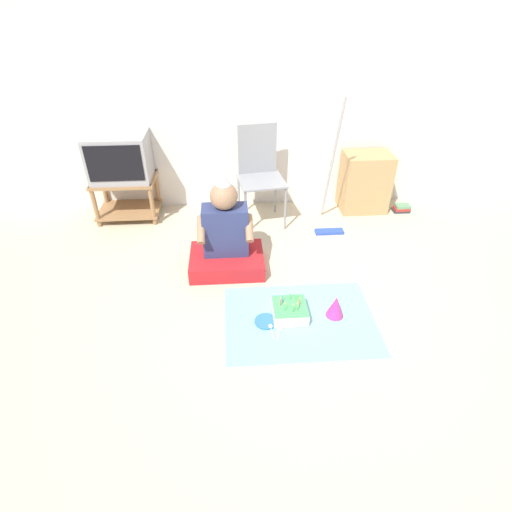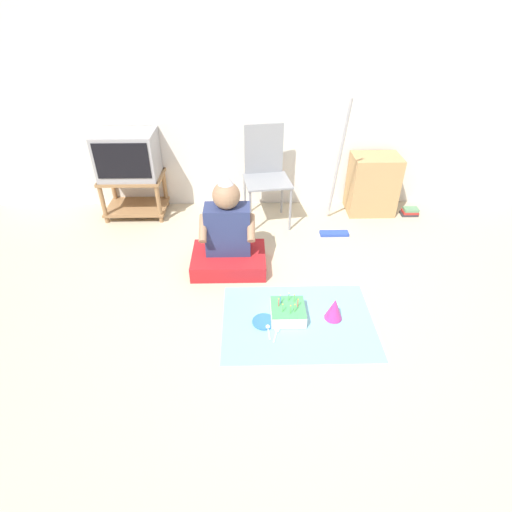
# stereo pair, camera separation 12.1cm
# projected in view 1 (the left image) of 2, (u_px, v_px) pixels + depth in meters

# --- Properties ---
(ground_plane) EXTENTS (16.00, 16.00, 0.00)m
(ground_plane) POSITION_uv_depth(u_px,v_px,m) (314.00, 337.00, 2.80)
(ground_plane) COLOR beige
(wall_back) EXTENTS (6.40, 0.06, 2.55)m
(wall_back) POSITION_uv_depth(u_px,v_px,m) (283.00, 81.00, 3.83)
(wall_back) COLOR silver
(wall_back) RESTS_ON ground_plane
(tv_stand) EXTENTS (0.62, 0.44, 0.43)m
(tv_stand) POSITION_uv_depth(u_px,v_px,m) (127.00, 194.00, 4.11)
(tv_stand) COLOR #997047
(tv_stand) RESTS_ON ground_plane
(tv) EXTENTS (0.57, 0.43, 0.44)m
(tv) POSITION_uv_depth(u_px,v_px,m) (119.00, 157.00, 3.88)
(tv) COLOR #99999E
(tv) RESTS_ON tv_stand
(folding_chair) EXTENTS (0.49, 0.47, 0.96)m
(folding_chair) POSITION_uv_depth(u_px,v_px,m) (260.00, 169.00, 3.91)
(folding_chair) COLOR gray
(folding_chair) RESTS_ON ground_plane
(cardboard_box_stack) EXTENTS (0.48, 0.36, 0.62)m
(cardboard_box_stack) POSITION_uv_depth(u_px,v_px,m) (365.00, 182.00, 4.23)
(cardboard_box_stack) COLOR tan
(cardboard_box_stack) RESTS_ON ground_plane
(dust_mop) EXTENTS (0.28, 0.43, 1.30)m
(dust_mop) POSITION_uv_depth(u_px,v_px,m) (331.00, 192.00, 3.84)
(dust_mop) COLOR #2D4CB2
(dust_mop) RESTS_ON ground_plane
(book_pile) EXTENTS (0.17, 0.11, 0.08)m
(book_pile) POSITION_uv_depth(u_px,v_px,m) (402.00, 208.00, 4.32)
(book_pile) COLOR #333338
(book_pile) RESTS_ON ground_plane
(person_seated) EXTENTS (0.63, 0.47, 0.85)m
(person_seated) POSITION_uv_depth(u_px,v_px,m) (226.00, 240.00, 3.36)
(person_seated) COLOR red
(person_seated) RESTS_ON ground_plane
(party_cloth) EXTENTS (1.11, 0.81, 0.01)m
(party_cloth) POSITION_uv_depth(u_px,v_px,m) (300.00, 320.00, 2.95)
(party_cloth) COLOR #7FC6E0
(party_cloth) RESTS_ON ground_plane
(birthday_cake) EXTENTS (0.25, 0.25, 0.18)m
(birthday_cake) POSITION_uv_depth(u_px,v_px,m) (290.00, 311.00, 2.95)
(birthday_cake) COLOR #F4E0C6
(birthday_cake) RESTS_ON party_cloth
(party_hat_blue) EXTENTS (0.13, 0.13, 0.17)m
(party_hat_blue) POSITION_uv_depth(u_px,v_px,m) (336.00, 306.00, 2.93)
(party_hat_blue) COLOR #CC338C
(party_hat_blue) RESTS_ON party_cloth
(paper_plate) EXTENTS (0.17, 0.17, 0.01)m
(paper_plate) POSITION_uv_depth(u_px,v_px,m) (266.00, 321.00, 2.92)
(paper_plate) COLOR blue
(paper_plate) RESTS_ON party_cloth
(plastic_spoon_near) EXTENTS (0.04, 0.15, 0.01)m
(plastic_spoon_near) POSITION_uv_depth(u_px,v_px,m) (271.00, 328.00, 2.86)
(plastic_spoon_near) COLOR white
(plastic_spoon_near) RESTS_ON party_cloth
(plastic_spoon_far) EXTENTS (0.05, 0.14, 0.01)m
(plastic_spoon_far) POSITION_uv_depth(u_px,v_px,m) (280.00, 331.00, 2.84)
(plastic_spoon_far) COLOR white
(plastic_spoon_far) RESTS_ON party_cloth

